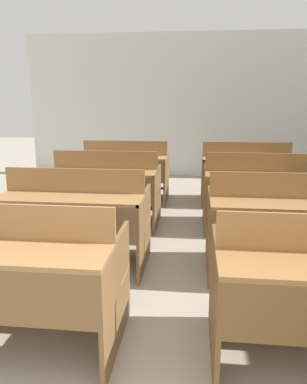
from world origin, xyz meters
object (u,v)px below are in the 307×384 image
(bench_second_left, at_px, (76,217))
(bench_third_right, at_px, (259,191))
(bench_third_left, at_px, (106,187))
(bench_second_right, at_px, (283,224))
(bench_back_right, at_px, (245,172))
(bench_back_left, at_px, (125,170))
(bench_front_left, at_px, (14,275))

(bench_second_left, distance_m, bench_third_right, 2.28)
(bench_third_left, xyz_separation_m, bench_third_right, (1.91, 0.02, 0.00))
(bench_third_left, relative_size, bench_third_right, 1.00)
(bench_second_right, distance_m, bench_third_left, 2.29)
(bench_back_right, bearing_deg, bench_second_right, -89.51)
(bench_second_right, height_order, bench_third_right, same)
(bench_third_left, distance_m, bench_back_left, 1.22)
(bench_back_right, bearing_deg, bench_third_right, -89.46)
(bench_front_left, xyz_separation_m, bench_third_right, (1.92, 2.49, 0.00))
(bench_front_left, height_order, bench_second_right, same)
(bench_third_left, relative_size, bench_back_right, 1.00)
(bench_back_right, bearing_deg, bench_back_left, -179.45)
(bench_second_right, bearing_deg, bench_back_right, 90.49)
(bench_third_left, distance_m, bench_third_right, 1.91)
(bench_third_right, bearing_deg, bench_second_right, -89.56)
(bench_third_left, xyz_separation_m, bench_back_left, (0.02, 1.22, 0.00))
(bench_front_left, distance_m, bench_back_left, 3.69)
(bench_third_left, relative_size, bench_back_left, 1.00)
(bench_second_right, xyz_separation_m, bench_third_right, (-0.01, 1.26, 0.00))
(bench_second_left, xyz_separation_m, bench_back_right, (1.89, 2.48, 0.00))
(bench_second_left, relative_size, bench_back_right, 1.00)
(bench_back_left, xyz_separation_m, bench_back_right, (1.87, 0.02, 0.00))
(bench_second_left, height_order, bench_back_left, same)
(bench_second_right, distance_m, bench_third_right, 1.26)
(bench_third_left, bearing_deg, bench_second_left, -89.80)
(bench_back_right, bearing_deg, bench_second_left, -127.38)
(bench_back_left, bearing_deg, bench_back_right, 0.55)
(bench_back_right, bearing_deg, bench_front_left, -117.18)
(bench_back_right, bearing_deg, bench_third_left, -146.91)
(bench_second_right, relative_size, bench_back_left, 1.00)
(bench_third_left, xyz_separation_m, bench_back_right, (1.90, 1.24, 0.00))
(bench_third_left, bearing_deg, bench_back_right, 33.09)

